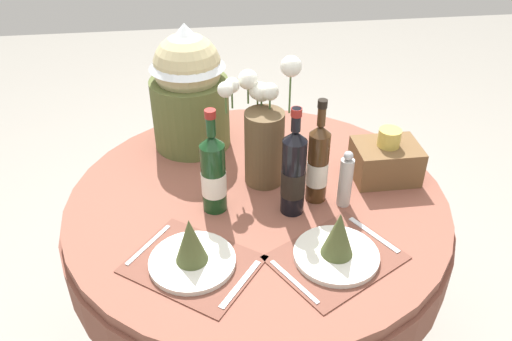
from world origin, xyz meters
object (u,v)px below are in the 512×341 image
dining_table (257,227)px  woven_basket_side_right (386,160)px  place_setting_right (337,246)px  wine_bottle_left (318,163)px  flower_vase (263,133)px  place_setting_left (192,252)px  gift_tub_back_left (189,83)px  wine_bottle_right (213,173)px  wine_bottle_centre (294,173)px  pepper_mill (346,180)px

dining_table → woven_basket_side_right: 0.49m
dining_table → woven_basket_side_right: woven_basket_side_right is taller
place_setting_right → wine_bottle_left: size_ratio=1.20×
flower_vase → dining_table: bearing=-108.0°
place_setting_right → wine_bottle_left: 0.30m
place_setting_left → gift_tub_back_left: (0.02, 0.66, 0.20)m
place_setting_left → wine_bottle_right: bearing=72.3°
place_setting_left → wine_bottle_centre: size_ratio=1.19×
wine_bottle_centre → wine_bottle_left: bearing=30.8°
place_setting_left → wine_bottle_right: 0.27m
dining_table → wine_bottle_centre: wine_bottle_centre is taller
flower_vase → gift_tub_back_left: bearing=130.4°
wine_bottle_right → wine_bottle_left: bearing=1.5°
wine_bottle_right → woven_basket_side_right: (0.59, 0.10, -0.06)m
wine_bottle_left → woven_basket_side_right: bearing=19.1°
dining_table → wine_bottle_right: size_ratio=3.63×
wine_bottle_left → wine_bottle_centre: wine_bottle_centre is taller
place_setting_left → flower_vase: size_ratio=0.96×
wine_bottle_left → wine_bottle_right: 0.33m
place_setting_right → dining_table: bearing=119.7°
pepper_mill → gift_tub_back_left: size_ratio=0.43×
dining_table → wine_bottle_left: wine_bottle_left is taller
dining_table → flower_vase: size_ratio=2.83×
place_setting_left → place_setting_right: size_ratio=1.01×
wine_bottle_left → gift_tub_back_left: gift_tub_back_left is taller
flower_vase → pepper_mill: size_ratio=2.26×
wine_bottle_right → woven_basket_side_right: wine_bottle_right is taller
pepper_mill → wine_bottle_centre: bearing=-176.2°
place_setting_left → wine_bottle_centre: wine_bottle_centre is taller
flower_vase → wine_bottle_centre: 0.20m
flower_vase → woven_basket_side_right: bearing=-5.9°
pepper_mill → place_setting_right: bearing=-109.7°
flower_vase → wine_bottle_right: size_ratio=1.28×
flower_vase → woven_basket_side_right: size_ratio=2.07×
woven_basket_side_right → wine_bottle_right: bearing=-170.5°
place_setting_left → gift_tub_back_left: 0.69m
dining_table → pepper_mill: (0.27, -0.08, 0.22)m
wine_bottle_left → place_setting_right: bearing=-91.0°
wine_bottle_centre → woven_basket_side_right: (0.35, 0.14, -0.07)m
place_setting_left → pepper_mill: 0.53m
dining_table → gift_tub_back_left: (-0.20, 0.37, 0.38)m
wine_bottle_left → woven_basket_side_right: size_ratio=1.64×
place_setting_left → wine_bottle_left: wine_bottle_left is taller
dining_table → flower_vase: flower_vase is taller
wine_bottle_centre → gift_tub_back_left: (-0.30, 0.45, 0.10)m
dining_table → wine_bottle_right: 0.30m
place_setting_left → wine_bottle_centre: bearing=32.7°
flower_vase → wine_bottle_centre: (0.07, -0.18, -0.04)m
place_setting_left → place_setting_right: 0.40m
dining_table → place_setting_right: (0.18, -0.32, 0.18)m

